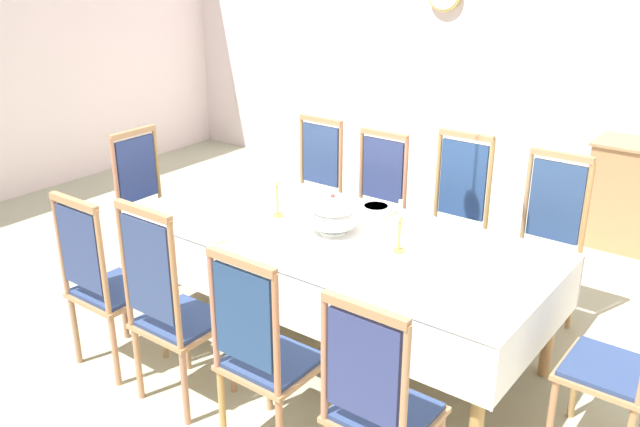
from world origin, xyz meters
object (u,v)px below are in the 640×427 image
Objects in this scene: dining_table at (334,244)px; chair_head_east at (626,354)px; candlestick_west at (277,197)px; bowl_near_right at (245,241)px; chair_head_west at (150,204)px; soup_tureen at (332,214)px; chair_south_b at (171,307)px; spoon_primary at (395,213)px; chair_north_a at (312,189)px; bowl_near_left at (376,208)px; chair_north_b at (373,205)px; chair_north_c at (452,221)px; candlestick_east at (399,232)px; chair_south_d at (378,404)px; chair_south_a at (104,281)px; spoon_secondary at (232,237)px; chair_north_d at (544,245)px; chair_south_c at (263,352)px.

chair_head_east is at bearing -0.00° from dining_table.
bowl_near_right is at bearing -73.84° from candlestick_west.
soup_tureen is at bearing 90.00° from chair_head_west.
chair_south_b is 1.58m from spoon_primary.
bowl_near_right is at bearing 113.33° from chair_north_a.
chair_head_west is at bearing -180.00° from dining_table.
chair_north_b is at bearing 124.10° from bowl_near_left.
candlestick_east is (0.15, -1.00, 0.30)m from chair_north_c.
candlestick_west is (-1.40, 1.00, 0.35)m from chair_south_d.
chair_south_a reaches higher than spoon_secondary.
chair_north_c is 6.34× the size of bowl_near_left.
candlestick_west is at bearing 63.62° from chair_south_a.
dining_table is 0.62m from spoon_secondary.
candlestick_east is at bearing 0.00° from soup_tureen.
chair_north_d is (1.31, 0.00, 0.02)m from chair_north_b.
chair_south_d is 6.22× the size of spoon_secondary.
chair_head_east reaches higher than chair_north_b.
chair_head_west is (-2.01, -1.00, -0.03)m from chair_north_c.
soup_tureen is 1.65× the size of bowl_near_right.
dining_table is 1.38m from chair_south_d.
spoon_secondary is (-0.58, -0.92, 0.00)m from spoon_primary.
chair_head_east is at bearing -0.00° from candlestick_east.
bowl_near_right is (-0.77, -0.45, -0.10)m from candlestick_east.
chair_north_c is (0.65, 2.00, 0.00)m from chair_south_b.
chair_north_b is 2.38m from chair_south_d.
chair_head_east is (2.07, -1.00, 0.03)m from chair_north_b.
chair_north_d is (0.66, -0.00, -0.01)m from chair_north_c.
bowl_near_right is at bearing -107.11° from spoon_primary.
chair_head_west is at bearing 127.61° from chair_south_a.
chair_north_d reaches higher than dining_table.
bowl_near_left is at bearing 74.84° from chair_head_east.
chair_south_a is 6.34× the size of spoon_primary.
soup_tureen is at bearing 132.91° from chair_north_a.
chair_head_west is 1.48m from bowl_near_right.
chair_north_a is at bearing 106.32° from chair_south_b.
chair_head_east is at bearing -15.16° from bowl_near_left.
candlestick_west reaches higher than bowl_near_left.
chair_south_a is 3.57× the size of candlestick_east.
chair_south_a is at bearing -122.93° from bowl_near_left.
dining_table is at bearing -90.37° from bowl_near_left.
chair_south_d is at bearing -45.84° from soup_tureen.
chair_south_d is at bearing 69.49° from chair_head_west.
dining_table is 1.72m from chair_head_west.
candlestick_west is at bearing 116.36° from chair_north_a.
soup_tureen is (-1.73, 0.00, 0.31)m from chair_head_east.
chair_north_a is 3.36× the size of candlestick_west.
chair_north_b is at bearing 109.74° from dining_table.
chair_south_c is 0.66m from chair_south_d.
chair_north_b reaches higher than bowl_near_right.
chair_south_b is at bearing -0.50° from chair_south_a.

